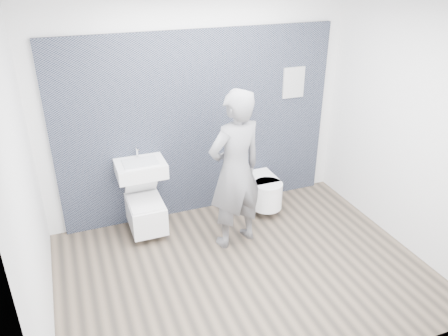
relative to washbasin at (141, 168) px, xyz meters
name	(u,v)px	position (x,y,z in m)	size (l,w,h in m)	color
ground	(243,270)	(0.84, -1.22, -0.86)	(4.00, 4.00, 0.00)	brown
room_shell	(247,124)	(0.84, -1.22, 0.88)	(4.00, 4.00, 4.00)	silver
tile_wall	(202,207)	(0.84, 0.25, -0.86)	(3.60, 0.06, 2.40)	black
washbasin	(141,168)	(0.00, 0.00, 0.00)	(0.59, 0.44, 0.44)	white
toilet_square	(146,212)	(0.00, -0.08, -0.57)	(0.42, 0.61, 0.73)	white
toilet_rounded	(263,191)	(1.59, -0.12, -0.56)	(0.40, 0.68, 0.37)	white
info_placard	(286,192)	(2.14, 0.21, -0.86)	(0.31, 0.03, 0.41)	silver
visitor	(235,171)	(0.96, -0.66, 0.10)	(0.70, 0.46, 1.92)	slate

